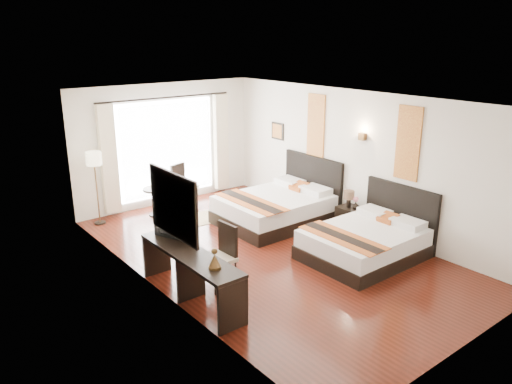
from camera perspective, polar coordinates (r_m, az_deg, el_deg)
floor at (r=9.21m, az=1.59°, el=-6.99°), size 4.50×7.50×0.01m
ceiling at (r=8.45m, az=1.75°, el=10.53°), size 4.50×7.50×0.02m
wall_headboard at (r=10.27m, az=11.32°, el=3.56°), size 0.01×7.50×2.80m
wall_desk at (r=7.54m, az=-11.52°, el=-1.54°), size 0.01×7.50×2.80m
wall_window at (r=11.75m, az=-10.21°, el=5.38°), size 4.50×0.01×2.80m
wall_entry at (r=6.49m, az=23.55°, el=-5.89°), size 4.50×0.01×2.80m
window_glass at (r=11.76m, az=-10.15°, el=4.89°), size 2.40×0.02×2.20m
sheer_curtain at (r=11.71m, az=-10.00°, el=4.84°), size 2.30×0.02×2.10m
drape_left at (r=11.08m, az=-16.48°, el=3.56°), size 0.35×0.14×2.35m
drape_right at (r=12.42m, az=-4.02°, el=5.69°), size 0.35×0.14×2.35m
art_panel_near at (r=9.43m, az=16.99°, el=5.34°), size 0.03×0.50×1.35m
art_panel_far at (r=10.90m, az=6.85°, el=7.54°), size 0.03×0.50×1.35m
wall_sconce at (r=10.01m, az=12.06°, el=6.21°), size 0.10×0.14×0.14m
mirror_frame at (r=7.06m, az=-9.44°, el=-1.46°), size 0.04×1.25×0.95m
mirror_glass at (r=7.07m, az=-9.26°, el=-1.42°), size 0.01×1.12×0.82m
bed_near at (r=9.16m, az=12.58°, el=-5.46°), size 2.08×1.62×1.17m
bed_far at (r=10.60m, az=2.49°, el=-1.69°), size 2.27×1.77×1.28m
nightstand at (r=10.31m, az=10.77°, el=-3.05°), size 0.42×0.52×0.50m
table_lamp at (r=10.16m, az=10.57°, el=-0.46°), size 0.22×0.22×0.34m
vase at (r=10.14m, az=11.31°, el=-1.49°), size 0.17×0.17×0.15m
console_desk at (r=7.62m, az=-7.47°, el=-9.47°), size 0.50×2.20×0.76m
television at (r=7.82m, az=-9.62°, el=-3.95°), size 0.42×0.78×0.47m
bronze_figurine at (r=6.89m, az=-4.75°, el=-7.72°), size 0.21×0.21×0.26m
desk_chair at (r=7.97m, az=-4.26°, el=-8.66°), size 0.49×0.49×1.01m
floor_lamp at (r=10.71m, az=-18.00°, el=3.11°), size 0.31×0.31×1.55m
side_table at (r=11.18m, az=-11.35°, el=-1.10°), size 0.54×0.54×0.62m
fruit_bowl at (r=11.11m, az=-11.34°, el=0.64°), size 0.29×0.29×0.06m
window_chair at (r=11.68m, az=-8.17°, el=-0.18°), size 0.57×0.57×0.99m
jute_rug at (r=10.88m, az=-6.65°, el=-3.11°), size 1.15×0.81×0.01m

